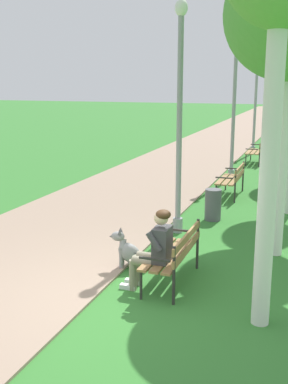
% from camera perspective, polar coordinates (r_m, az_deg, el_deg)
% --- Properties ---
extents(ground_plane, '(120.00, 120.00, 0.00)m').
position_cam_1_polar(ground_plane, '(6.87, -3.91, -12.95)').
color(ground_plane, '#33752D').
extents(paved_path, '(3.88, 60.00, 0.04)m').
position_cam_1_polar(paved_path, '(30.15, 10.85, 7.28)').
color(paved_path, gray).
rests_on(paved_path, ground).
extents(park_bench_near, '(0.55, 1.50, 0.85)m').
position_cam_1_polar(park_bench_near, '(7.22, 3.78, -7.19)').
color(park_bench_near, olive).
rests_on(park_bench_near, ground).
extents(park_bench_mid, '(0.55, 1.50, 0.85)m').
position_cam_1_polar(park_bench_mid, '(12.86, 10.63, 1.72)').
color(park_bench_mid, olive).
rests_on(park_bench_mid, ground).
extents(park_bench_far, '(0.55, 1.50, 0.85)m').
position_cam_1_polar(park_bench_far, '(18.24, 13.44, 4.94)').
color(park_bench_far, olive).
rests_on(park_bench_far, ground).
extents(park_bench_furthest, '(0.55, 1.50, 0.85)m').
position_cam_1_polar(park_bench_furthest, '(24.01, 15.19, 6.76)').
color(park_bench_furthest, olive).
rests_on(park_bench_furthest, ground).
extents(person_seated_on_near_bench, '(0.74, 0.49, 1.25)m').
position_cam_1_polar(person_seated_on_near_bench, '(6.91, 1.35, -6.62)').
color(person_seated_on_near_bench, gray).
rests_on(person_seated_on_near_bench, ground).
extents(dog_grey, '(0.83, 0.35, 0.71)m').
position_cam_1_polar(dog_grey, '(7.81, -1.43, -7.53)').
color(dog_grey, gray).
rests_on(dog_grey, ground).
extents(lamp_post_near, '(0.24, 0.24, 4.51)m').
position_cam_1_polar(lamp_post_near, '(9.33, 4.30, 8.91)').
color(lamp_post_near, gray).
rests_on(lamp_post_near, ground).
extents(lamp_post_mid, '(0.24, 0.24, 4.36)m').
position_cam_1_polar(lamp_post_mid, '(14.97, 10.78, 10.04)').
color(lamp_post_mid, gray).
rests_on(lamp_post_mid, ground).
extents(lamp_post_far, '(0.24, 0.24, 3.86)m').
position_cam_1_polar(lamp_post_far, '(20.72, 13.26, 10.04)').
color(lamp_post_far, gray).
rests_on(lamp_post_far, ground).
extents(litter_bin, '(0.36, 0.36, 0.70)m').
position_cam_1_polar(litter_bin, '(10.61, 8.32, -1.52)').
color(litter_bin, '#515156').
rests_on(litter_bin, ground).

